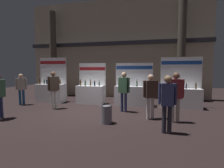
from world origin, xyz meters
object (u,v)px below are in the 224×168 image
object	(u,v)px
exhibitor_booth_1	(91,93)
visitor_4	(124,88)
exhibitor_booth_0	(51,91)
visitor_3	(151,92)
visitor_0	(167,99)
visitor_1	(21,86)
visitor_2	(176,92)
exhibitor_booth_2	(133,94)
exhibitor_booth_3	(181,96)
trash_bin	(106,114)
visitor_5	(54,86)

from	to	relation	value
exhibitor_booth_1	visitor_4	world-z (taller)	exhibitor_booth_1
exhibitor_booth_0	visitor_3	xyz separation A→B (m)	(5.66, -2.16, 0.38)
exhibitor_booth_0	visitor_0	world-z (taller)	exhibitor_booth_0
visitor_1	visitor_2	size ratio (longest dim) A/B	0.93
exhibitor_booth_1	exhibitor_booth_2	world-z (taller)	exhibitor_booth_1
exhibitor_booth_3	trash_bin	distance (m)	4.27
exhibitor_booth_2	visitor_5	distance (m)	3.94
exhibitor_booth_1	visitor_0	bearing A→B (deg)	-43.85
exhibitor_booth_2	visitor_0	world-z (taller)	exhibitor_booth_2
trash_bin	visitor_4	xyz separation A→B (m)	(0.30, 1.73, 0.74)
visitor_2	visitor_4	distance (m)	2.27
visitor_0	visitor_4	xyz separation A→B (m)	(-1.66, 2.22, 0.05)
visitor_1	visitor_4	bearing A→B (deg)	137.87
visitor_1	exhibitor_booth_1	bearing A→B (deg)	159.11
visitor_3	exhibitor_booth_0	bearing A→B (deg)	-52.91
visitor_0	visitor_5	world-z (taller)	visitor_5
visitor_4	visitor_3	bearing A→B (deg)	161.21
exhibitor_booth_1	visitor_2	bearing A→B (deg)	-30.64
visitor_0	exhibitor_booth_2	bearing A→B (deg)	-67.19
visitor_5	visitor_4	bearing A→B (deg)	136.15
exhibitor_booth_2	visitor_4	size ratio (longest dim) A/B	1.26
exhibitor_booth_0	visitor_1	bearing A→B (deg)	-130.40
exhibitor_booth_3	trash_bin	bearing A→B (deg)	-131.94
exhibitor_booth_3	visitor_5	bearing A→B (deg)	-164.42
exhibitor_booth_1	visitor_5	xyz separation A→B (m)	(-1.25, -1.57, 0.48)
exhibitor_booth_2	visitor_5	xyz separation A→B (m)	(-3.56, -1.64, 0.48)
visitor_2	visitor_0	bearing A→B (deg)	-116.52
visitor_0	visitor_3	bearing A→B (deg)	-68.61
exhibitor_booth_0	visitor_0	distance (m)	7.13
visitor_2	visitor_4	size ratio (longest dim) A/B	1.01
visitor_2	visitor_3	distance (m)	0.89
visitor_3	visitor_4	xyz separation A→B (m)	(-1.16, 0.82, 0.04)
visitor_1	visitor_0	bearing A→B (deg)	121.25
exhibitor_booth_2	visitor_2	bearing A→B (deg)	-54.33
exhibitor_booth_1	visitor_0	xyz separation A→B (m)	(3.74, -3.59, 0.41)
trash_bin	visitor_2	bearing A→B (deg)	16.36
exhibitor_booth_2	visitor_1	xyz separation A→B (m)	(-5.71, -1.25, 0.39)
exhibitor_booth_1	visitor_4	distance (m)	2.54
exhibitor_booth_0	exhibitor_booth_2	xyz separation A→B (m)	(4.74, 0.11, -0.04)
exhibitor_booth_3	visitor_3	bearing A→B (deg)	-121.48
exhibitor_booth_0	exhibitor_booth_1	bearing A→B (deg)	1.04
exhibitor_booth_1	visitor_1	distance (m)	3.63
visitor_2	visitor_3	xyz separation A→B (m)	(-0.86, 0.22, -0.05)
trash_bin	visitor_1	xyz separation A→B (m)	(-5.18, 1.91, 0.67)
visitor_4	visitor_0	bearing A→B (deg)	143.58
exhibitor_booth_3	visitor_4	world-z (taller)	exhibitor_booth_3
visitor_1	visitor_2	distance (m)	7.60
visitor_0	visitor_4	world-z (taller)	visitor_4
exhibitor_booth_1	trash_bin	distance (m)	3.59
visitor_5	exhibitor_booth_1	bearing A→B (deg)	-175.63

